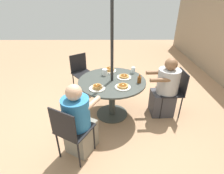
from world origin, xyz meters
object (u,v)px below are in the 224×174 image
object	(u,v)px
pancake_plate_d	(123,87)
coffee_cup	(105,72)
pancake_plate_a	(124,77)
pancake_plate_c	(110,70)
patio_chair_east	(71,129)
diner_east	(79,123)
diner_south	(165,90)
drinking_glass_a	(133,70)
patio_chair_south	(174,89)
pancake_plate_b	(97,88)
syrup_bottle	(139,80)
patio_chair_north	(81,71)
patio_table	(112,87)

from	to	relation	value
pancake_plate_d	coffee_cup	world-z (taller)	coffee_cup
pancake_plate_a	pancake_plate_c	bearing A→B (deg)	-138.44
patio_chair_east	pancake_plate_a	bearing A→B (deg)	84.01
diner_east	diner_south	world-z (taller)	diner_south
pancake_plate_d	drinking_glass_a	xyz separation A→B (m)	(-0.58, 0.23, 0.04)
diner_east	drinking_glass_a	size ratio (longest dim) A/B	9.48
diner_south	diner_east	bearing A→B (deg)	119.79
patio_chair_south	pancake_plate_b	xyz separation A→B (m)	(0.35, -1.38, 0.23)
diner_east	pancake_plate_c	bearing A→B (deg)	99.99
pancake_plate_d	coffee_cup	xyz separation A→B (m)	(-0.49, -0.30, 0.04)
pancake_plate_a	patio_chair_south	bearing A→B (deg)	86.09
patio_chair_south	syrup_bottle	bearing A→B (deg)	99.00
patio_chair_north	coffee_cup	world-z (taller)	patio_chair_north
pancake_plate_a	pancake_plate_d	distance (m)	0.38
diner_east	syrup_bottle	distance (m)	1.23
patio_table	coffee_cup	world-z (taller)	coffee_cup
patio_table	drinking_glass_a	size ratio (longest dim) A/B	10.19
pancake_plate_d	drinking_glass_a	distance (m)	0.63
patio_table	diner_east	distance (m)	0.98
diner_south	pancake_plate_a	bearing A→B (deg)	82.61
patio_chair_east	coffee_cup	xyz separation A→B (m)	(-1.23, 0.41, 0.27)
patio_chair_east	patio_table	bearing A→B (deg)	90.00
patio_chair_north	patio_chair_east	xyz separation A→B (m)	(1.92, 0.15, 0.00)
patio_table	pancake_plate_d	xyz separation A→B (m)	(0.27, 0.17, 0.16)
patio_table	syrup_bottle	bearing A→B (deg)	78.75
diner_south	pancake_plate_c	xyz separation A→B (m)	(-0.37, -1.02, 0.25)
patio_chair_north	pancake_plate_b	distance (m)	1.32
patio_table	patio_chair_south	xyz separation A→B (m)	(-0.04, 1.14, -0.07)
pancake_plate_d	diner_east	bearing A→B (deg)	-47.13
diner_south	patio_chair_north	bearing A→B (deg)	60.03
pancake_plate_c	patio_chair_south	bearing A→B (deg)	73.21
diner_east	syrup_bottle	world-z (taller)	diner_east
patio_table	pancake_plate_a	distance (m)	0.29
patio_table	drinking_glass_a	xyz separation A→B (m)	(-0.31, 0.40, 0.20)
pancake_plate_a	pancake_plate_d	size ratio (longest dim) A/B	1.00
patio_chair_north	diner_east	world-z (taller)	diner_east
pancake_plate_a	patio_chair_east	bearing A→B (deg)	-34.35
patio_chair_east	patio_chair_south	size ratio (longest dim) A/B	1.00
patio_table	drinking_glass_a	bearing A→B (deg)	127.84
pancake_plate_b	coffee_cup	bearing A→B (deg)	168.45
diner_south	pancake_plate_b	xyz separation A→B (m)	(0.34, -1.21, 0.25)
patio_chair_north	syrup_bottle	size ratio (longest dim) A/B	5.84
diner_east	coffee_cup	world-z (taller)	diner_east
pancake_plate_d	patio_chair_north	bearing A→B (deg)	-143.90
diner_south	pancake_plate_a	size ratio (longest dim) A/B	4.37
pancake_plate_c	coffee_cup	xyz separation A→B (m)	(0.18, -0.08, 0.03)
diner_south	pancake_plate_d	xyz separation A→B (m)	(0.30, -0.80, 0.24)
patio_table	syrup_bottle	distance (m)	0.51
patio_chair_north	drinking_glass_a	bearing A→B (deg)	114.20
patio_chair_east	patio_chair_north	bearing A→B (deg)	122.69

